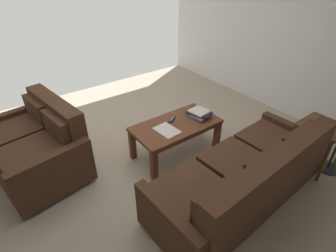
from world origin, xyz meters
TOP-DOWN VIEW (x-y plane):
  - ground_plane at (0.00, 0.00)m, footprint 5.22×5.12m
  - wall_left at (-2.61, 0.00)m, footprint 0.12×5.12m
  - sofa_main at (-0.45, 1.21)m, footprint 2.07×0.92m
  - loveseat_near at (1.10, -0.59)m, footprint 1.05×1.40m
  - coffee_table at (-0.40, 0.12)m, footprint 1.11×0.58m
  - end_table at (-1.61, 1.33)m, footprint 0.47×0.47m
  - coffee_mug at (-1.56, 1.29)m, footprint 0.10×0.08m
  - book_stack at (-0.76, 0.15)m, footprint 0.28×0.34m
  - tv_remote at (-0.42, 0.02)m, footprint 0.16×0.12m
  - loose_magazine at (-0.22, 0.18)m, footprint 0.25×0.32m

SIDE VIEW (x-z plane):
  - ground_plane at x=0.00m, z-range -0.01..0.00m
  - sofa_main at x=-0.45m, z-range -0.06..0.76m
  - loveseat_near at x=1.10m, z-range -0.07..0.80m
  - coffee_table at x=-0.40m, z-range 0.16..0.62m
  - loose_magazine at x=-0.22m, z-range 0.46..0.47m
  - tv_remote at x=-0.42m, z-range 0.46..0.48m
  - end_table at x=-1.61m, z-range 0.19..0.79m
  - book_stack at x=-0.76m, z-range 0.46..0.54m
  - coffee_mug at x=-1.56m, z-range 0.60..0.70m
  - wall_left at x=-2.61m, z-range 0.00..2.73m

